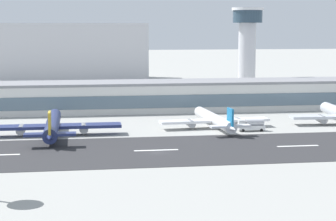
{
  "coord_description": "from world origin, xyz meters",
  "views": [
    {
      "loc": [
        -19.83,
        -154.59,
        33.19
      ],
      "look_at": [
        7.88,
        33.36,
        6.54
      ],
      "focal_mm": 64.24,
      "sensor_mm": 36.0,
      "label": 1
    }
  ],
  "objects_px": {
    "airliner_blue_tail_gate_2": "(215,120)",
    "service_fuel_truck_1": "(251,125)",
    "airliner_gold_tail_gate_1": "(52,126)",
    "terminal_building": "(128,96)",
    "distant_hotel_block": "(52,52)",
    "control_tower": "(247,45)"
  },
  "relations": [
    {
      "from": "airliner_blue_tail_gate_2",
      "to": "airliner_gold_tail_gate_1",
      "type": "bearing_deg",
      "value": 93.08
    },
    {
      "from": "terminal_building",
      "to": "airliner_gold_tail_gate_1",
      "type": "relative_size",
      "value": 4.45
    },
    {
      "from": "distant_hotel_block",
      "to": "service_fuel_truck_1",
      "type": "distance_m",
      "value": 209.28
    },
    {
      "from": "distant_hotel_block",
      "to": "service_fuel_truck_1",
      "type": "relative_size",
      "value": 13.46
    },
    {
      "from": "control_tower",
      "to": "airliner_blue_tail_gate_2",
      "type": "xyz_separation_m",
      "value": [
        -30.62,
        -71.76,
        -22.11
      ]
    },
    {
      "from": "terminal_building",
      "to": "distant_hotel_block",
      "type": "xyz_separation_m",
      "value": [
        -35.13,
        145.02,
        11.69
      ]
    },
    {
      "from": "service_fuel_truck_1",
      "to": "distant_hotel_block",
      "type": "bearing_deg",
      "value": -67.8
    },
    {
      "from": "terminal_building",
      "to": "distant_hotel_block",
      "type": "bearing_deg",
      "value": 103.62
    },
    {
      "from": "terminal_building",
      "to": "distant_hotel_block",
      "type": "relative_size",
      "value": 1.83
    },
    {
      "from": "airliner_blue_tail_gate_2",
      "to": "service_fuel_truck_1",
      "type": "bearing_deg",
      "value": -127.07
    },
    {
      "from": "distant_hotel_block",
      "to": "terminal_building",
      "type": "bearing_deg",
      "value": -76.38
    },
    {
      "from": "control_tower",
      "to": "distant_hotel_block",
      "type": "xyz_separation_m",
      "value": [
        -90.81,
        118.07,
        -7.32
      ]
    },
    {
      "from": "distant_hotel_block",
      "to": "service_fuel_truck_1",
      "type": "height_order",
      "value": "distant_hotel_block"
    },
    {
      "from": "airliner_blue_tail_gate_2",
      "to": "terminal_building",
      "type": "bearing_deg",
      "value": 25.12
    },
    {
      "from": "airliner_gold_tail_gate_1",
      "to": "airliner_blue_tail_gate_2",
      "type": "relative_size",
      "value": 1.15
    },
    {
      "from": "airliner_gold_tail_gate_1",
      "to": "airliner_blue_tail_gate_2",
      "type": "height_order",
      "value": "airliner_gold_tail_gate_1"
    },
    {
      "from": "terminal_building",
      "to": "control_tower",
      "type": "xyz_separation_m",
      "value": [
        55.67,
        26.94,
        19.02
      ]
    },
    {
      "from": "airliner_blue_tail_gate_2",
      "to": "service_fuel_truck_1",
      "type": "relative_size",
      "value": 4.83
    },
    {
      "from": "airliner_gold_tail_gate_1",
      "to": "service_fuel_truck_1",
      "type": "relative_size",
      "value": 5.54
    },
    {
      "from": "control_tower",
      "to": "service_fuel_truck_1",
      "type": "height_order",
      "value": "control_tower"
    },
    {
      "from": "control_tower",
      "to": "airliner_gold_tail_gate_1",
      "type": "relative_size",
      "value": 0.87
    },
    {
      "from": "airliner_blue_tail_gate_2",
      "to": "distant_hotel_block",
      "type": "bearing_deg",
      "value": 13.5
    }
  ]
}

